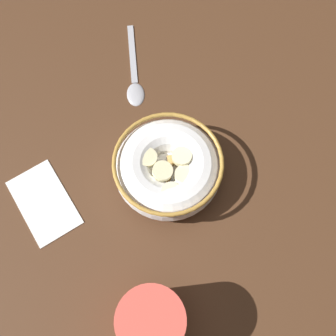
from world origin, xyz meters
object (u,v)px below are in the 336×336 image
Objects in this scene: cereal_bowl at (168,168)px; coffee_mug at (152,323)px; folded_napkin at (44,202)px; spoon at (135,81)px.

coffee_mug is at bearing -32.88° from cereal_bowl.
coffee_mug reaches higher than folded_napkin.
spoon is (-16.85, 2.76, -2.63)cm from cereal_bowl.
folded_napkin is (-4.65, -17.76, -2.81)cm from cereal_bowl.
folded_napkin is at bearing -163.34° from coffee_mug.
spoon is at bearing 170.69° from cereal_bowl.
cereal_bowl is 1.34× the size of folded_napkin.
coffee_mug is at bearing -22.21° from spoon.
folded_napkin is (-21.95, -6.57, -4.38)cm from coffee_mug.
cereal_bowl is at bearing 75.32° from folded_napkin.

